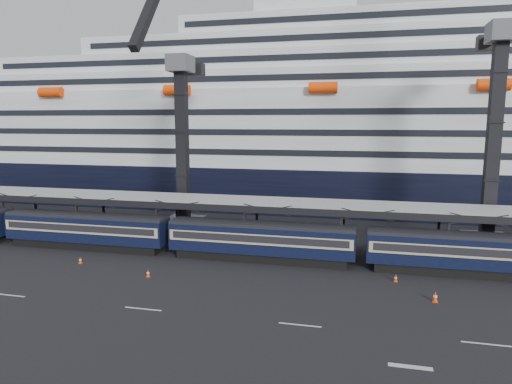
% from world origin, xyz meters
% --- Properties ---
extents(ground, '(260.00, 260.00, 0.00)m').
position_xyz_m(ground, '(0.00, 0.00, 0.00)').
color(ground, black).
rests_on(ground, ground).
extents(lane_markings, '(111.00, 4.27, 0.02)m').
position_xyz_m(lane_markings, '(8.15, -5.23, 0.01)').
color(lane_markings, beige).
rests_on(lane_markings, ground).
extents(train, '(133.05, 3.00, 4.05)m').
position_xyz_m(train, '(-4.65, 10.00, 2.20)').
color(train, black).
rests_on(train, ground).
extents(canopy, '(130.00, 6.25, 5.53)m').
position_xyz_m(canopy, '(0.00, 14.00, 5.25)').
color(canopy, gray).
rests_on(canopy, ground).
extents(cruise_ship, '(214.09, 28.84, 34.00)m').
position_xyz_m(cruise_ship, '(-1.08, 45.99, 12.34)').
color(cruise_ship, black).
rests_on(cruise_ship, ground).
extents(crane_dark_near, '(4.50, 17.75, 35.08)m').
position_xyz_m(crane_dark_near, '(-20.00, 18.59, 11.93)').
color(crane_dark_near, '#505158').
rests_on(crane_dark_near, ground).
extents(crane_dark_mid, '(4.50, 18.24, 39.64)m').
position_xyz_m(crane_dark_mid, '(15.00, 17.59, 13.36)').
color(crane_dark_mid, '#505158').
rests_on(crane_dark_mid, ground).
extents(traffic_cone_b, '(0.35, 0.35, 0.70)m').
position_xyz_m(traffic_cone_b, '(-25.40, 4.85, 0.35)').
color(traffic_cone_b, '#FA4207').
rests_on(traffic_cone_b, ground).
extents(traffic_cone_c, '(0.36, 0.36, 0.71)m').
position_xyz_m(traffic_cone_c, '(-16.96, 2.76, 0.35)').
color(traffic_cone_c, '#FA4207').
rests_on(traffic_cone_c, ground).
extents(traffic_cone_d, '(0.34, 0.34, 0.68)m').
position_xyz_m(traffic_cone_d, '(5.08, 6.69, 0.34)').
color(traffic_cone_d, '#FA4207').
rests_on(traffic_cone_d, ground).
extents(traffic_cone_e, '(0.43, 0.43, 0.86)m').
position_xyz_m(traffic_cone_e, '(7.82, 2.61, 0.43)').
color(traffic_cone_e, '#FA4207').
rests_on(traffic_cone_e, ground).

